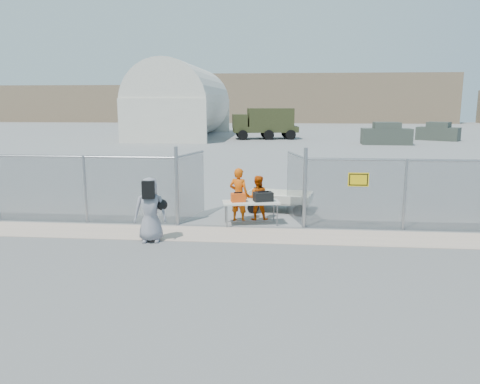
# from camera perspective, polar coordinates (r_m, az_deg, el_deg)

# --- Properties ---
(ground) EXTENTS (160.00, 160.00, 0.00)m
(ground) POSITION_cam_1_polar(r_m,az_deg,el_deg) (12.89, -0.83, -6.49)
(ground) COLOR #5A5A5A
(tarmac_inside) EXTENTS (160.00, 80.00, 0.01)m
(tarmac_inside) POSITION_cam_1_polar(r_m,az_deg,el_deg) (54.38, 3.94, 6.83)
(tarmac_inside) COLOR gray
(tarmac_inside) RESTS_ON ground
(dirt_strip) EXTENTS (44.00, 1.60, 0.01)m
(dirt_strip) POSITION_cam_1_polar(r_m,az_deg,el_deg) (13.84, -0.39, -5.23)
(dirt_strip) COLOR #C5AB94
(dirt_strip) RESTS_ON ground
(distant_hills) EXTENTS (140.00, 6.00, 9.00)m
(distant_hills) POSITION_cam_1_polar(r_m,az_deg,el_deg) (90.31, 7.81, 11.23)
(distant_hills) COLOR #7F684F
(distant_hills) RESTS_ON ground
(chain_link_fence) EXTENTS (40.00, 0.20, 2.20)m
(chain_link_fence) POSITION_cam_1_polar(r_m,az_deg,el_deg) (14.55, 0.00, 0.00)
(chain_link_fence) COLOR gray
(chain_link_fence) RESTS_ON ground
(quonset_hangar) EXTENTS (9.00, 18.00, 8.00)m
(quonset_hangar) POSITION_cam_1_polar(r_m,az_deg,el_deg) (53.44, -7.04, 10.99)
(quonset_hangar) COLOR beige
(quonset_hangar) RESTS_ON ground
(folding_table) EXTENTS (1.90, 1.08, 0.76)m
(folding_table) POSITION_cam_1_polar(r_m,az_deg,el_deg) (14.89, 1.34, -2.59)
(folding_table) COLOR beige
(folding_table) RESTS_ON ground
(orange_bag) EXTENTS (0.50, 0.41, 0.27)m
(orange_bag) POSITION_cam_1_polar(r_m,az_deg,el_deg) (14.75, -0.22, -0.67)
(orange_bag) COLOR #F05012
(orange_bag) RESTS_ON folding_table
(black_duffel) EXTENTS (0.68, 0.53, 0.29)m
(black_duffel) POSITION_cam_1_polar(r_m,az_deg,el_deg) (14.84, 2.84, -0.58)
(black_duffel) COLOR black
(black_duffel) RESTS_ON folding_table
(security_worker_left) EXTENTS (0.75, 0.60, 1.77)m
(security_worker_left) POSITION_cam_1_polar(r_m,az_deg,el_deg) (15.22, -0.16, -0.34)
(security_worker_left) COLOR #DB5107
(security_worker_left) RESTS_ON ground
(security_worker_right) EXTENTS (0.73, 0.57, 1.49)m
(security_worker_right) POSITION_cam_1_polar(r_m,az_deg,el_deg) (15.40, 2.14, -0.74)
(security_worker_right) COLOR #DB5107
(security_worker_right) RESTS_ON ground
(visitor) EXTENTS (0.97, 0.70, 1.82)m
(visitor) POSITION_cam_1_polar(r_m,az_deg,el_deg) (13.24, -10.89, -2.14)
(visitor) COLOR gray
(visitor) RESTS_ON ground
(utility_trailer) EXTENTS (3.18, 2.04, 0.72)m
(utility_trailer) POSITION_cam_1_polar(r_m,az_deg,el_deg) (16.83, 4.81, -1.12)
(utility_trailer) COLOR beige
(utility_trailer) RESTS_ON ground
(military_truck) EXTENTS (7.07, 3.63, 3.21)m
(military_truck) POSITION_cam_1_polar(r_m,az_deg,el_deg) (49.73, 3.11, 8.31)
(military_truck) COLOR #33371B
(military_truck) RESTS_ON ground
(parked_vehicle_near) EXTENTS (4.48, 2.15, 2.00)m
(parked_vehicle_near) POSITION_cam_1_polar(r_m,az_deg,el_deg) (45.25, 17.40, 6.80)
(parked_vehicle_near) COLOR #3A4239
(parked_vehicle_near) RESTS_ON ground
(parked_vehicle_mid) EXTENTS (4.39, 3.61, 1.82)m
(parked_vehicle_mid) POSITION_cam_1_polar(r_m,az_deg,el_deg) (51.94, 23.01, 6.81)
(parked_vehicle_mid) COLOR #3A4239
(parked_vehicle_mid) RESTS_ON ground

